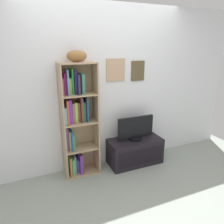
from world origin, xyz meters
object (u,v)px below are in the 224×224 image
(bookshelf, at_px, (76,121))
(tv_stand, at_px, (135,151))
(football, at_px, (77,56))
(television, at_px, (136,129))

(bookshelf, xyz_separation_m, tv_stand, (0.94, -0.10, -0.64))
(football, relative_size, television, 0.43)
(bookshelf, height_order, football, football)
(tv_stand, bearing_deg, football, 175.99)
(tv_stand, distance_m, television, 0.40)
(football, distance_m, television, 1.46)
(tv_stand, bearing_deg, bookshelf, 174.19)
(football, xyz_separation_m, television, (0.90, -0.06, -1.15))
(bookshelf, bearing_deg, television, -5.74)
(bookshelf, xyz_separation_m, television, (0.94, -0.09, -0.24))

